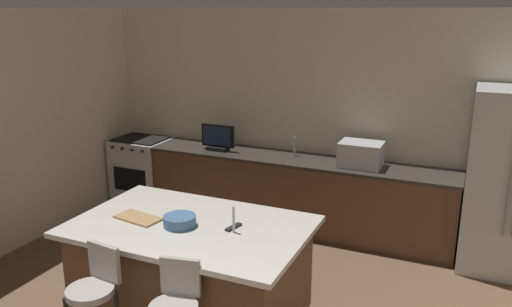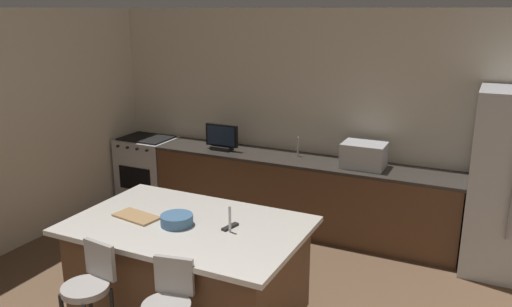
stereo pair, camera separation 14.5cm
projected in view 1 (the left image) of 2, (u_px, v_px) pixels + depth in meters
The scene contains 13 objects.
wall_back at pixel (312, 118), 6.32m from camera, with size 6.03×0.12×2.65m, color beige.
counter_back at pixel (296, 193), 6.25m from camera, with size 3.79×0.62×0.90m.
kitchen_island at pixel (192, 273), 4.32m from camera, with size 1.95×1.25×0.92m.
refrigerator at pixel (512, 182), 5.14m from camera, with size 0.87×0.80×1.90m.
range_oven at pixel (143, 170), 7.13m from camera, with size 0.74×0.63×0.92m.
microwave at pixel (361, 154), 5.79m from camera, with size 0.48×0.36×0.28m, color #B7BABF.
tv_monitor at pixel (218, 139), 6.45m from camera, with size 0.44×0.16×0.33m.
sink_faucet_back at pixel (295, 146), 6.21m from camera, with size 0.02×0.02×0.24m, color #B2B2B7.
sink_faucet_island at pixel (234, 220), 4.01m from camera, with size 0.02×0.02×0.22m, color #B2B2B7.
bar_stool_left at pixel (95, 301), 3.66m from camera, with size 0.34×0.35×1.01m.
fruit_bowl at pixel (180, 221), 4.15m from camera, with size 0.27×0.27×0.09m, color #3F668C.
tv_remote at pixel (233, 227), 4.11m from camera, with size 0.04×0.17×0.02m, color black.
cutting_board at pixel (138, 218), 4.30m from camera, with size 0.40×0.20×0.02m, color #A87F51.
Camera 1 is at (1.87, -0.83, 2.63)m, focal length 35.65 mm.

